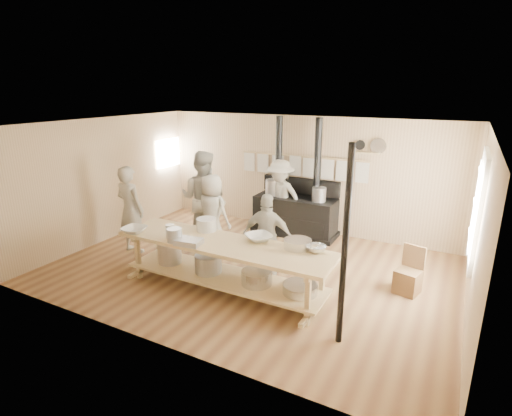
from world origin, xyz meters
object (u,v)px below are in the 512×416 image
(cook_left, at_px, (203,198))
(chair, at_px, (408,279))
(prep_table, at_px, (223,261))
(cook_by_window, at_px, (280,198))
(roasting_pan, at_px, (189,242))
(stove, at_px, (295,211))
(cook_far_left, at_px, (131,210))
(cook_center, at_px, (212,213))
(cook_right, at_px, (267,237))

(cook_left, bearing_deg, chair, 164.20)
(prep_table, height_order, chair, prep_table)
(prep_table, distance_m, cook_by_window, 2.88)
(cook_by_window, height_order, roasting_pan, cook_by_window)
(stove, relative_size, chair, 3.37)
(prep_table, height_order, cook_far_left, cook_far_left)
(cook_left, bearing_deg, cook_by_window, -145.69)
(cook_far_left, bearing_deg, cook_left, -130.50)
(cook_by_window, distance_m, chair, 3.38)
(prep_table, xyz_separation_m, cook_by_window, (-0.30, 2.85, 0.32))
(cook_far_left, height_order, roasting_pan, cook_far_left)
(cook_center, distance_m, cook_right, 1.64)
(prep_table, distance_m, cook_left, 2.23)
(cook_right, xyz_separation_m, roasting_pan, (-0.82, -1.10, 0.14))
(cook_center, bearing_deg, roasting_pan, 117.78)
(cook_center, xyz_separation_m, roasting_pan, (0.70, -1.70, 0.11))
(cook_right, bearing_deg, roasting_pan, 42.52)
(cook_far_left, distance_m, cook_right, 2.92)
(cook_center, distance_m, chair, 3.82)
(cook_far_left, bearing_deg, stove, -131.86)
(cook_right, distance_m, cook_by_window, 2.20)
(cook_far_left, relative_size, cook_left, 0.89)
(cook_far_left, height_order, chair, cook_far_left)
(chair, bearing_deg, stove, 162.17)
(stove, relative_size, cook_right, 1.73)
(cook_by_window, bearing_deg, stove, 34.27)
(stove, height_order, cook_right, stove)
(stove, distance_m, roasting_pan, 3.39)
(prep_table, distance_m, cook_center, 1.79)
(prep_table, height_order, cook_right, cook_right)
(cook_by_window, relative_size, chair, 2.19)
(roasting_pan, bearing_deg, cook_right, 53.32)
(prep_table, height_order, cook_center, cook_center)
(cook_center, height_order, chair, cook_center)
(stove, xyz_separation_m, cook_far_left, (-2.50, -2.47, 0.36))
(cook_center, xyz_separation_m, chair, (3.78, -0.03, -0.56))
(cook_center, bearing_deg, prep_table, 134.47)
(cook_far_left, xyz_separation_m, chair, (5.16, 0.80, -0.65))
(cook_far_left, xyz_separation_m, cook_left, (1.01, 1.04, 0.11))
(prep_table, relative_size, cook_right, 2.40)
(cook_right, bearing_deg, prep_table, 51.35)
(cook_right, relative_size, cook_by_window, 0.89)
(cook_left, xyz_separation_m, chair, (4.15, -0.25, -0.76))
(cook_far_left, distance_m, roasting_pan, 2.26)
(stove, distance_m, chair, 3.15)
(cook_right, height_order, roasting_pan, cook_right)
(prep_table, bearing_deg, cook_right, 62.15)
(stove, bearing_deg, roasting_pan, -97.07)
(cook_left, bearing_deg, cook_far_left, 33.62)
(cook_center, bearing_deg, cook_left, -25.66)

